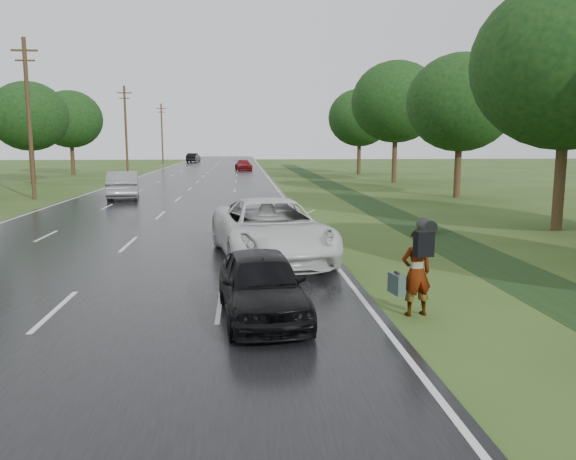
{
  "coord_description": "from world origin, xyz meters",
  "views": [
    {
      "loc": [
        4.02,
        -11.97,
        3.6
      ],
      "look_at": [
        5.24,
        2.7,
        1.3
      ],
      "focal_mm": 35.0,
      "sensor_mm": 36.0,
      "label": 1
    }
  ],
  "objects_px": {
    "dark_sedan": "(262,284)",
    "white_pickup": "(271,229)",
    "pedestrian": "(416,271)",
    "silver_sedan": "(123,185)"
  },
  "relations": [
    {
      "from": "pedestrian",
      "to": "dark_sedan",
      "type": "xyz_separation_m",
      "value": [
        -3.2,
        0.04,
        -0.22
      ]
    },
    {
      "from": "silver_sedan",
      "to": "white_pickup",
      "type": "bearing_deg",
      "value": 104.03
    },
    {
      "from": "pedestrian",
      "to": "white_pickup",
      "type": "height_order",
      "value": "white_pickup"
    },
    {
      "from": "white_pickup",
      "to": "dark_sedan",
      "type": "height_order",
      "value": "white_pickup"
    },
    {
      "from": "dark_sedan",
      "to": "silver_sedan",
      "type": "bearing_deg",
      "value": 101.78
    },
    {
      "from": "pedestrian",
      "to": "dark_sedan",
      "type": "distance_m",
      "value": 3.21
    },
    {
      "from": "white_pickup",
      "to": "silver_sedan",
      "type": "distance_m",
      "value": 21.24
    },
    {
      "from": "pedestrian",
      "to": "silver_sedan",
      "type": "xyz_separation_m",
      "value": [
        -11.11,
        25.35,
        -0.04
      ]
    },
    {
      "from": "dark_sedan",
      "to": "white_pickup",
      "type": "bearing_deg",
      "value": 79.62
    },
    {
      "from": "pedestrian",
      "to": "dark_sedan",
      "type": "relative_size",
      "value": 0.46
    }
  ]
}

